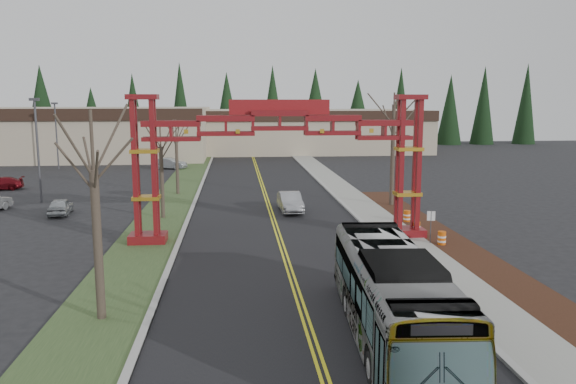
{
  "coord_description": "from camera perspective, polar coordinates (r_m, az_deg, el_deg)",
  "views": [
    {
      "loc": [
        -2.65,
        -15.68,
        8.53
      ],
      "look_at": [
        -0.03,
        12.3,
        3.95
      ],
      "focal_mm": 35.0,
      "sensor_mm": 36.0,
      "label": 1
    }
  ],
  "objects": [
    {
      "name": "barrel_south",
      "position": [
        34.5,
        15.35,
        -4.62
      ],
      "size": [
        0.49,
        0.49,
        0.91
      ],
      "color": "#D9570C",
      "rests_on": "ground"
    },
    {
      "name": "retail_building_east",
      "position": [
        96.59,
        2.19,
        6.28
      ],
      "size": [
        38.0,
        20.3,
        7.0
      ],
      "color": "tan",
      "rests_on": "ground"
    },
    {
      "name": "light_pole_far",
      "position": [
        76.26,
        -22.48,
        5.77
      ],
      "size": [
        0.72,
        0.36,
        8.33
      ],
      "color": "#3F3F44",
      "rests_on": "ground"
    },
    {
      "name": "curb_right",
      "position": [
        42.47,
        6.72,
        -2.29
      ],
      "size": [
        0.3,
        110.0,
        0.15
      ],
      "primitive_type": "cube",
      "color": "#ABAAA5",
      "rests_on": "ground"
    },
    {
      "name": "road",
      "position": [
        41.64,
        -1.6,
        -2.55
      ],
      "size": [
        12.0,
        110.0,
        0.02
      ],
      "primitive_type": "cube",
      "color": "black",
      "rests_on": "ground"
    },
    {
      "name": "silver_sedan",
      "position": [
        43.58,
        0.22,
        -1.02
      ],
      "size": [
        1.78,
        4.62,
        1.5
      ],
      "primitive_type": "imported",
      "rotation": [
        0.0,
        0.0,
        0.04
      ],
      "color": "#A5A8AD",
      "rests_on": "ground"
    },
    {
      "name": "barrel_mid",
      "position": [
        36.69,
        12.89,
        -3.67
      ],
      "size": [
        0.51,
        0.51,
        0.94
      ],
      "color": "#D9570C",
      "rests_on": "ground"
    },
    {
      "name": "lane_line_right",
      "position": [
        41.65,
        -1.43,
        -2.53
      ],
      "size": [
        0.12,
        100.0,
        0.01
      ],
      "primitive_type": "cube",
      "color": "yellow",
      "rests_on": "road"
    },
    {
      "name": "conifer_treeline",
      "position": [
        107.74,
        -3.85,
        8.15
      ],
      "size": [
        116.1,
        5.6,
        13.0
      ],
      "color": "black",
      "rests_on": "ground"
    },
    {
      "name": "curb_left",
      "position": [
        41.69,
        -10.07,
        -2.59
      ],
      "size": [
        0.3,
        110.0,
        0.15
      ],
      "primitive_type": "cube",
      "color": "#ABAAA5",
      "rests_on": "ground"
    },
    {
      "name": "bare_tree_right_far",
      "position": [
        46.02,
        10.68,
        6.97
      ],
      "size": [
        3.49,
        3.49,
        9.18
      ],
      "color": "#382D26",
      "rests_on": "ground"
    },
    {
      "name": "transit_bus",
      "position": [
        20.66,
        10.56,
        -10.31
      ],
      "size": [
        3.56,
        12.12,
        3.33
      ],
      "primitive_type": "imported",
      "rotation": [
        0.0,
        0.0,
        -0.06
      ],
      "color": "#97999E",
      "rests_on": "ground"
    },
    {
      "name": "parked_car_mid_a",
      "position": [
        60.85,
        -27.25,
        0.76
      ],
      "size": [
        4.55,
        2.57,
        1.24
      ],
      "primitive_type": "imported",
      "rotation": [
        0.0,
        0.0,
        4.91
      ],
      "color": "maroon",
      "rests_on": "ground"
    },
    {
      "name": "gateway_arch",
      "position": [
        33.88,
        -0.86,
        4.95
      ],
      "size": [
        18.2,
        1.6,
        8.9
      ],
      "color": "maroon",
      "rests_on": "ground"
    },
    {
      "name": "grass_median",
      "position": [
        41.9,
        -12.59,
        -2.66
      ],
      "size": [
        4.0,
        110.0,
        0.08
      ],
      "primitive_type": "cube",
      "color": "#314B25",
      "rests_on": "ground"
    },
    {
      "name": "barrel_north",
      "position": [
        40.4,
        11.98,
        -2.48
      ],
      "size": [
        0.49,
        0.49,
        0.9
      ],
      "color": "#D9570C",
      "rests_on": "ground"
    },
    {
      "name": "bare_tree_median_near",
      "position": [
        22.41,
        -19.14,
        1.98
      ],
      "size": [
        3.45,
        3.45,
        8.21
      ],
      "color": "#382D26",
      "rests_on": "ground"
    },
    {
      "name": "bare_tree_median_mid",
      "position": [
        41.39,
        -12.81,
        4.44
      ],
      "size": [
        2.89,
        2.89,
        7.16
      ],
      "color": "#382D26",
      "rests_on": "ground"
    },
    {
      "name": "bare_tree_median_far",
      "position": [
        52.1,
        -11.28,
        5.11
      ],
      "size": [
        2.92,
        2.92,
        6.88
      ],
      "color": "#382D26",
      "rests_on": "ground"
    },
    {
      "name": "landscape_strip",
      "position": [
        29.94,
        20.52,
        -7.78
      ],
      "size": [
        2.6,
        50.0,
        0.12
      ],
      "primitive_type": "cube",
      "color": "#311B10",
      "rests_on": "ground"
    },
    {
      "name": "parked_car_near_a",
      "position": [
        45.76,
        -22.11,
        -1.36
      ],
      "size": [
        1.93,
        3.88,
        1.27
      ],
      "primitive_type": "imported",
      "rotation": [
        0.0,
        0.0,
        3.26
      ],
      "color": "#ABB1B3",
      "rests_on": "ground"
    },
    {
      "name": "parked_car_far_a",
      "position": [
        72.37,
        -11.97,
        2.86
      ],
      "size": [
        4.59,
        2.72,
        1.43
      ],
      "primitive_type": "imported",
      "rotation": [
        0.0,
        0.0,
        1.27
      ],
      "color": "#989D9F",
      "rests_on": "ground"
    },
    {
      "name": "lane_line_left",
      "position": [
        41.63,
        -1.76,
        -2.53
      ],
      "size": [
        0.12,
        100.0,
        0.01
      ],
      "primitive_type": "cube",
      "color": "yellow",
      "rests_on": "road"
    },
    {
      "name": "sidewalk_right",
      "position": [
        42.79,
        8.62,
        -2.24
      ],
      "size": [
        2.6,
        110.0,
        0.14
      ],
      "primitive_type": "cube",
      "color": "gray",
      "rests_on": "ground"
    },
    {
      "name": "light_pole_near",
      "position": [
        51.45,
        -24.11,
        4.59
      ],
      "size": [
        0.76,
        0.38,
        8.76
      ],
      "color": "#3F3F44",
      "rests_on": "ground"
    },
    {
      "name": "street_sign",
      "position": [
        34.38,
        14.32,
        -2.86
      ],
      "size": [
        0.46,
        0.16,
        2.06
      ],
      "color": "#3F3F44",
      "rests_on": "ground"
    },
    {
      "name": "retail_building_west",
      "position": [
        91.93,
        -22.77,
        5.57
      ],
      "size": [
        46.0,
        22.3,
        7.5
      ],
      "color": "tan",
      "rests_on": "ground"
    }
  ]
}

